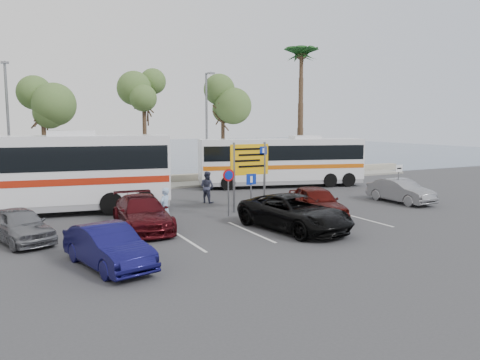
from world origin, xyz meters
name	(u,v)px	position (x,y,z in m)	size (l,w,h in m)	color
ground	(263,224)	(0.00, 0.00, 0.00)	(120.00, 120.00, 0.00)	#363638
kerb_strip	(167,186)	(0.00, 14.00, 0.07)	(44.00, 2.40, 0.15)	gray
seawall	(158,180)	(0.00, 16.00, 0.30)	(48.00, 0.80, 0.60)	#A9A187
sea	(76,152)	(0.00, 60.00, 0.01)	(140.00, 140.00, 0.00)	#43546B
tree_left	(42,100)	(-8.00, 14.00, 6.00)	(3.20, 3.20, 7.20)	#382619
tree_mid	(144,93)	(-1.50, 14.00, 6.65)	(3.20, 3.20, 8.00)	#382619
tree_right	(223,101)	(4.50, 14.00, 6.17)	(3.20, 3.20, 7.40)	#382619
palm_tree	(301,57)	(11.50, 14.00, 9.87)	(4.80, 4.80, 11.20)	#382619
street_lamp_left	(8,123)	(-10.00, 13.52, 4.60)	(0.45, 1.15, 8.01)	slate
street_lamp_right	(207,123)	(3.00, 13.52, 4.60)	(0.45, 1.15, 8.01)	slate
direction_sign	(250,165)	(1.00, 3.20, 2.43)	(2.20, 0.12, 3.60)	slate
sign_no_stop	(229,185)	(-0.60, 2.38, 1.58)	(0.60, 0.08, 2.35)	slate
sign_parking	(251,191)	(-0.20, 0.79, 1.47)	(0.50, 0.07, 2.25)	slate
sign_taxi	(398,178)	(9.80, 1.49, 1.42)	(0.50, 0.07, 2.20)	slate
lane_markings	(251,231)	(-1.14, -1.00, 0.00)	(12.02, 4.20, 0.01)	silver
coach_bus_left	(30,176)	(-9.24, 7.19, 1.96)	(13.81, 4.83, 4.22)	white
coach_bus_right	(281,163)	(7.50, 10.50, 1.70)	(12.02, 5.53, 3.67)	white
car_silver_a	(20,225)	(-9.96, 1.50, 0.67)	(1.59, 3.96, 1.35)	slate
car_blue	(108,246)	(-7.56, -3.24, 0.68)	(1.44, 4.12, 1.36)	#11104B
car_maroon	(142,213)	(-5.16, 1.50, 0.72)	(2.02, 4.98, 1.44)	#440B10
car_red	(316,202)	(3.05, 0.15, 0.77)	(1.81, 4.50, 1.53)	#490D0A
suv_black	(294,213)	(0.65, -1.56, 0.76)	(2.52, 5.47, 1.52)	black
car_silver_b	(401,191)	(10.00, 1.49, 0.68)	(1.44, 4.14, 1.37)	gray
pedestrian_near	(165,208)	(-4.22, 1.28, 0.90)	(0.66, 0.43, 1.80)	#91B0D3
pedestrian_far	(207,187)	(0.00, 6.50, 0.91)	(0.89, 0.69, 1.82)	#383C54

